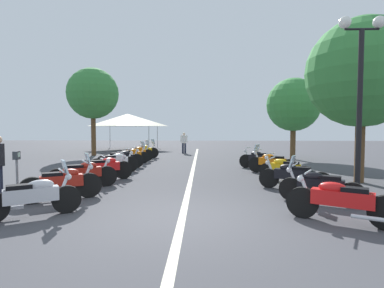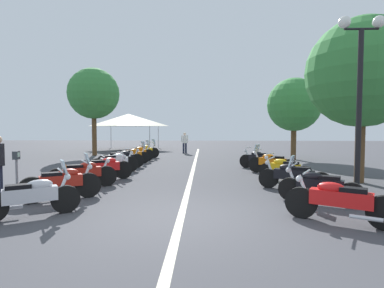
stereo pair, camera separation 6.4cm
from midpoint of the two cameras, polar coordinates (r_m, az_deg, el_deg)
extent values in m
plane|color=#424247|center=(6.51, -1.90, -13.97)|extent=(80.00, 80.00, 0.00)
cube|color=beige|center=(13.30, 0.26, -5.19)|extent=(28.47, 0.16, 0.01)
cylinder|color=black|center=(7.40, -22.70, -9.64)|extent=(0.46, 0.59, 0.62)
cube|color=silver|center=(7.29, -28.17, -8.50)|extent=(0.82, 1.03, 0.30)
ellipsoid|color=silver|center=(7.27, -26.78, -6.90)|extent=(0.51, 0.58, 0.22)
cube|color=black|center=(7.25, -29.95, -7.17)|extent=(0.48, 0.54, 0.12)
cylinder|color=silver|center=(7.33, -23.22, -7.37)|extent=(0.22, 0.28, 0.58)
cylinder|color=silver|center=(7.27, -23.59, -4.60)|extent=(0.54, 0.38, 0.04)
sphere|color=silver|center=(7.32, -22.39, -5.79)|extent=(0.14, 0.14, 0.14)
cylinder|color=silver|center=(7.51, -31.41, -10.38)|extent=(0.37, 0.50, 0.08)
cube|color=silver|center=(7.27, -22.97, -4.02)|extent=(0.37, 0.30, 0.32)
cylinder|color=black|center=(8.77, -18.93, -7.41)|extent=(0.48, 0.65, 0.68)
cylinder|color=black|center=(8.62, -28.01, -7.79)|extent=(0.48, 0.65, 0.68)
cube|color=maroon|center=(8.64, -23.45, -6.45)|extent=(0.80, 1.03, 0.30)
ellipsoid|color=maroon|center=(8.63, -22.29, -5.09)|extent=(0.50, 0.58, 0.22)
cube|color=black|center=(8.59, -24.94, -5.32)|extent=(0.48, 0.54, 0.12)
cylinder|color=silver|center=(8.71, -19.35, -5.49)|extent=(0.21, 0.28, 0.58)
cylinder|color=silver|center=(8.66, -19.65, -3.14)|extent=(0.55, 0.37, 0.04)
sphere|color=silver|center=(8.71, -18.66, -4.15)|extent=(0.14, 0.14, 0.14)
cylinder|color=silver|center=(8.83, -26.24, -8.16)|extent=(0.36, 0.51, 0.08)
cube|color=silver|center=(8.67, -19.14, -2.66)|extent=(0.37, 0.30, 0.32)
cylinder|color=black|center=(10.28, -15.81, -5.88)|extent=(0.43, 0.65, 0.66)
cylinder|color=black|center=(10.16, -24.15, -6.14)|extent=(0.43, 0.65, 0.66)
cube|color=maroon|center=(10.17, -19.97, -5.03)|extent=(0.76, 1.13, 0.30)
ellipsoid|color=maroon|center=(10.16, -18.98, -3.88)|extent=(0.47, 0.58, 0.22)
cube|color=black|center=(10.13, -21.24, -4.05)|extent=(0.45, 0.55, 0.12)
cylinder|color=silver|center=(10.23, -16.17, -4.24)|extent=(0.19, 0.29, 0.58)
cylinder|color=silver|center=(10.19, -16.42, -2.24)|extent=(0.57, 0.32, 0.04)
sphere|color=silver|center=(10.23, -15.57, -3.10)|extent=(0.14, 0.14, 0.14)
cylinder|color=silver|center=(10.36, -22.50, -6.49)|extent=(0.32, 0.53, 0.08)
cylinder|color=black|center=(11.57, -12.81, -4.84)|extent=(0.49, 0.64, 0.67)
cylinder|color=black|center=(11.21, -19.76, -5.20)|extent=(0.49, 0.64, 0.67)
cube|color=red|center=(11.35, -16.24, -4.12)|extent=(0.83, 1.06, 0.30)
ellipsoid|color=red|center=(11.37, -15.38, -3.08)|extent=(0.50, 0.58, 0.22)
cube|color=black|center=(11.27, -17.33, -3.26)|extent=(0.48, 0.54, 0.12)
cylinder|color=silver|center=(11.52, -13.11, -3.37)|extent=(0.22, 0.28, 0.58)
cylinder|color=silver|center=(11.47, -13.32, -1.60)|extent=(0.54, 0.38, 0.04)
sphere|color=silver|center=(11.53, -12.60, -2.36)|extent=(0.14, 0.14, 0.14)
cylinder|color=silver|center=(11.45, -18.53, -5.51)|extent=(0.37, 0.50, 0.08)
cylinder|color=black|center=(13.38, -11.46, -3.75)|extent=(0.53, 0.62, 0.68)
cylinder|color=black|center=(12.85, -17.51, -4.11)|extent=(0.53, 0.62, 0.68)
cube|color=white|center=(13.08, -14.43, -3.15)|extent=(0.91, 1.06, 0.30)
ellipsoid|color=white|center=(13.12, -13.71, -2.24)|extent=(0.53, 0.57, 0.22)
cube|color=black|center=(12.98, -15.35, -2.41)|extent=(0.50, 0.54, 0.12)
cylinder|color=silver|center=(13.33, -11.70, -2.49)|extent=(0.23, 0.27, 0.58)
cylinder|color=silver|center=(13.28, -11.88, -0.95)|extent=(0.51, 0.41, 0.04)
sphere|color=silver|center=(13.35, -11.28, -1.61)|extent=(0.14, 0.14, 0.14)
cylinder|color=silver|center=(13.12, -16.52, -4.40)|extent=(0.40, 0.48, 0.08)
cylinder|color=black|center=(14.69, -10.32, -3.15)|extent=(0.45, 0.66, 0.68)
cylinder|color=black|center=(14.34, -16.28, -3.37)|extent=(0.45, 0.66, 0.68)
cube|color=black|center=(14.48, -13.28, -2.55)|extent=(0.81, 1.17, 0.30)
ellipsoid|color=black|center=(14.50, -12.59, -1.74)|extent=(0.48, 0.58, 0.22)
cube|color=black|center=(14.41, -14.14, -1.87)|extent=(0.46, 0.55, 0.12)
cylinder|color=silver|center=(14.64, -10.56, -1.99)|extent=(0.20, 0.29, 0.58)
cylinder|color=silver|center=(14.60, -10.73, -0.59)|extent=(0.56, 0.33, 0.04)
sphere|color=silver|center=(14.65, -10.15, -1.20)|extent=(0.14, 0.14, 0.14)
cylinder|color=silver|center=(14.58, -15.20, -3.65)|extent=(0.33, 0.52, 0.08)
cylinder|color=black|center=(16.49, -9.09, -2.54)|extent=(0.51, 0.58, 0.64)
cylinder|color=black|center=(15.86, -13.91, -2.81)|extent=(0.51, 0.58, 0.64)
cube|color=orange|center=(16.14, -11.46, -2.04)|extent=(0.93, 1.06, 0.30)
ellipsoid|color=orange|center=(16.20, -10.89, -1.30)|extent=(0.53, 0.57, 0.22)
cube|color=black|center=(16.04, -12.18, -1.43)|extent=(0.50, 0.54, 0.12)
cylinder|color=silver|center=(16.43, -9.28, -1.51)|extent=(0.24, 0.27, 0.58)
cylinder|color=silver|center=(16.39, -9.42, -0.26)|extent=(0.51, 0.42, 0.04)
sphere|color=silver|center=(16.47, -8.95, -0.80)|extent=(0.14, 0.14, 0.14)
cylinder|color=silver|center=(16.15, -13.17, -3.04)|extent=(0.41, 0.48, 0.08)
cube|color=silver|center=(16.42, -9.17, -0.01)|extent=(0.36, 0.32, 0.32)
cylinder|color=black|center=(17.78, -8.25, -2.07)|extent=(0.49, 0.64, 0.67)
cylinder|color=black|center=(17.26, -12.66, -2.27)|extent=(0.49, 0.64, 0.67)
cube|color=orange|center=(17.49, -10.43, -1.58)|extent=(0.84, 1.07, 0.30)
ellipsoid|color=orange|center=(17.54, -9.88, -0.91)|extent=(0.51, 0.58, 0.22)
cube|color=black|center=(17.40, -11.11, -1.02)|extent=(0.48, 0.54, 0.12)
cylinder|color=silver|center=(17.73, -8.44, -1.12)|extent=(0.22, 0.28, 0.58)
cylinder|color=silver|center=(17.70, -8.56, 0.04)|extent=(0.54, 0.38, 0.04)
sphere|color=silver|center=(17.76, -8.11, -0.46)|extent=(0.14, 0.14, 0.14)
cylinder|color=silver|center=(17.54, -11.95, -2.51)|extent=(0.37, 0.50, 0.08)
cube|color=silver|center=(17.72, -8.33, 0.27)|extent=(0.37, 0.30, 0.32)
cylinder|color=black|center=(19.30, -7.15, -1.67)|extent=(0.49, 0.63, 0.67)
cylinder|color=black|center=(18.75, -11.12, -1.84)|extent=(0.49, 0.63, 0.67)
cube|color=#EAB214|center=(19.00, -9.11, -1.21)|extent=(0.84, 1.06, 0.30)
ellipsoid|color=#EAB214|center=(19.06, -8.62, -0.59)|extent=(0.51, 0.58, 0.22)
cube|color=black|center=(18.91, -9.73, -0.69)|extent=(0.48, 0.54, 0.12)
cylinder|color=silver|center=(19.25, -7.32, -0.79)|extent=(0.22, 0.28, 0.58)
cylinder|color=silver|center=(19.22, -7.44, 0.28)|extent=(0.54, 0.38, 0.04)
sphere|color=silver|center=(19.29, -7.03, -0.18)|extent=(0.14, 0.14, 0.14)
cylinder|color=silver|center=(19.03, -10.50, -2.07)|extent=(0.37, 0.50, 0.08)
cube|color=silver|center=(19.25, -7.22, 0.49)|extent=(0.37, 0.30, 0.32)
cylinder|color=black|center=(6.89, 20.31, -10.39)|extent=(0.45, 0.64, 0.65)
cube|color=red|center=(6.74, 26.68, -9.24)|extent=(0.81, 1.13, 0.30)
ellipsoid|color=red|center=(6.72, 25.18, -7.51)|extent=(0.48, 0.58, 0.22)
cube|color=black|center=(6.69, 28.61, -7.81)|extent=(0.46, 0.55, 0.12)
cylinder|color=silver|center=(6.81, 20.85, -7.96)|extent=(0.21, 0.29, 0.58)
cylinder|color=silver|center=(6.75, 21.24, -4.97)|extent=(0.56, 0.34, 0.04)
sphere|color=silver|center=(6.80, 19.97, -6.25)|extent=(0.14, 0.14, 0.14)
cylinder|color=silver|center=(6.60, 30.45, -12.07)|extent=(0.34, 0.52, 0.08)
cylinder|color=black|center=(8.39, 18.38, -8.13)|extent=(0.40, 0.60, 0.60)
cylinder|color=black|center=(8.24, 28.35, -8.54)|extent=(0.40, 0.60, 0.60)
cube|color=black|center=(8.25, 23.34, -7.14)|extent=(0.75, 1.10, 0.30)
ellipsoid|color=black|center=(8.24, 22.12, -5.72)|extent=(0.47, 0.58, 0.22)
cube|color=black|center=(8.20, 24.91, -5.96)|extent=(0.45, 0.55, 0.12)
cylinder|color=silver|center=(8.32, 18.82, -6.13)|extent=(0.20, 0.29, 0.58)
cylinder|color=silver|center=(8.27, 19.13, -3.68)|extent=(0.57, 0.32, 0.04)
sphere|color=silver|center=(8.32, 18.10, -4.73)|extent=(0.14, 0.14, 0.14)
cylinder|color=silver|center=(8.09, 26.25, -9.35)|extent=(0.32, 0.53, 0.08)
cube|color=silver|center=(8.28, 18.60, -3.17)|extent=(0.38, 0.27, 0.32)
cylinder|color=black|center=(9.92, 14.55, -6.33)|extent=(0.40, 0.61, 0.61)
cylinder|color=black|center=(9.68, 23.53, -6.72)|extent=(0.40, 0.61, 0.61)
cube|color=black|center=(9.74, 19.00, -5.50)|extent=(0.77, 1.18, 0.30)
ellipsoid|color=black|center=(9.74, 17.97, -4.29)|extent=(0.46, 0.58, 0.22)
cube|color=black|center=(9.68, 20.31, -4.49)|extent=(0.44, 0.55, 0.12)
cylinder|color=silver|center=(9.86, 14.91, -4.63)|extent=(0.19, 0.29, 0.58)
cylinder|color=silver|center=(9.81, 15.17, -2.55)|extent=(0.57, 0.31, 0.04)
sphere|color=silver|center=(9.86, 14.30, -3.45)|extent=(0.14, 0.14, 0.14)
cylinder|color=silver|center=(9.54, 21.57, -7.37)|extent=(0.31, 0.53, 0.08)
cylinder|color=black|center=(11.52, 14.32, -5.03)|extent=(0.50, 0.57, 0.62)
cylinder|color=black|center=(10.98, 20.71, -5.53)|extent=(0.50, 0.57, 0.62)
cube|color=#EAB214|center=(11.21, 17.45, -4.37)|extent=(0.87, 0.98, 0.30)
ellipsoid|color=#EAB214|center=(11.26, 16.63, -3.30)|extent=(0.53, 0.57, 0.22)
cube|color=black|center=(11.10, 18.51, -3.52)|extent=(0.50, 0.54, 0.12)
cylinder|color=silver|center=(11.46, 14.61, -3.56)|extent=(0.24, 0.27, 0.58)
cylinder|color=silver|center=(11.41, 14.81, -1.78)|extent=(0.51, 0.42, 0.04)
sphere|color=silver|center=(11.49, 14.13, -2.54)|extent=(0.14, 0.14, 0.14)
cylinder|color=silver|center=(10.93, 19.02, -6.03)|extent=(0.41, 0.48, 0.08)
cylinder|color=black|center=(13.21, 12.27, -3.86)|extent=(0.52, 0.62, 0.67)
cylinder|color=black|center=(12.60, 18.21, -4.27)|extent=(0.52, 0.62, 0.67)
cube|color=orange|center=(12.87, 15.18, -3.27)|extent=(0.90, 1.05, 0.30)
ellipsoid|color=orange|center=(12.92, 14.47, -2.34)|extent=(0.52, 0.57, 0.22)
cube|color=black|center=(12.76, 16.09, -2.52)|extent=(0.50, 0.54, 0.12)
cylinder|color=silver|center=(13.15, 12.52, -2.58)|extent=(0.23, 0.27, 0.58)
cylinder|color=silver|center=(13.10, 12.69, -1.02)|extent=(0.52, 0.41, 0.04)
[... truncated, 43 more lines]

